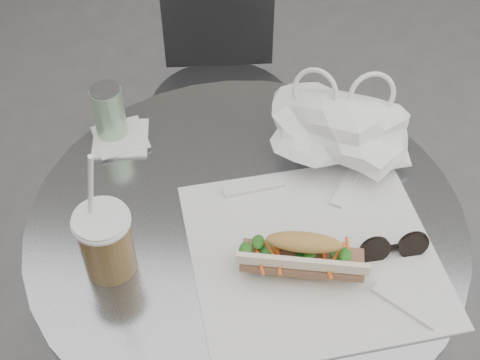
# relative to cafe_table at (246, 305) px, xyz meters

# --- Properties ---
(cafe_table) EXTENTS (0.76, 0.76, 0.74)m
(cafe_table) POSITION_rel_cafe_table_xyz_m (0.00, 0.00, 0.00)
(cafe_table) COLOR slate
(cafe_table) RESTS_ON ground
(chair_far) EXTENTS (0.38, 0.40, 0.72)m
(chair_far) POSITION_rel_cafe_table_xyz_m (-0.13, 0.65, -0.14)
(chair_far) COLOR #323235
(chair_far) RESTS_ON ground
(sandwich_paper) EXTENTS (0.49, 0.48, 0.00)m
(sandwich_paper) POSITION_rel_cafe_table_xyz_m (0.12, -0.06, 0.28)
(sandwich_paper) COLOR white
(sandwich_paper) RESTS_ON cafe_table
(banh_mi) EXTENTS (0.24, 0.10, 0.08)m
(banh_mi) POSITION_rel_cafe_table_xyz_m (0.10, -0.10, 0.32)
(banh_mi) COLOR #BE8947
(banh_mi) RESTS_ON sandwich_paper
(iced_coffee) EXTENTS (0.09, 0.09, 0.26)m
(iced_coffee) POSITION_rel_cafe_table_xyz_m (-0.21, -0.12, 0.34)
(iced_coffee) COLOR brown
(iced_coffee) RESTS_ON cafe_table
(sunglasses) EXTENTS (0.12, 0.05, 0.05)m
(sunglasses) POSITION_rel_cafe_table_xyz_m (0.24, -0.05, 0.29)
(sunglasses) COLOR black
(sunglasses) RESTS_ON cafe_table
(plastic_bag) EXTENTS (0.26, 0.21, 0.12)m
(plastic_bag) POSITION_rel_cafe_table_xyz_m (0.15, 0.18, 0.34)
(plastic_bag) COLOR white
(plastic_bag) RESTS_ON cafe_table
(napkin_stack) EXTENTS (0.13, 0.13, 0.01)m
(napkin_stack) POSITION_rel_cafe_table_xyz_m (-0.26, 0.17, 0.28)
(napkin_stack) COLOR white
(napkin_stack) RESTS_ON cafe_table
(drink_can) EXTENTS (0.06, 0.06, 0.11)m
(drink_can) POSITION_rel_cafe_table_xyz_m (-0.28, 0.19, 0.33)
(drink_can) COLOR #62A963
(drink_can) RESTS_ON cafe_table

